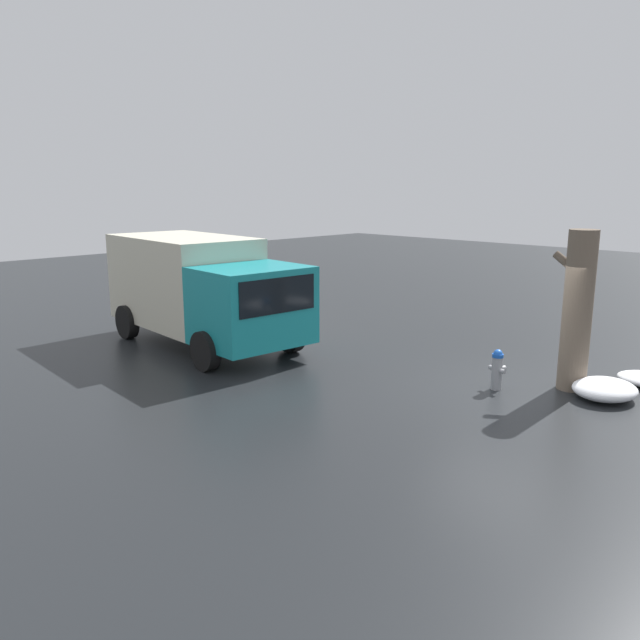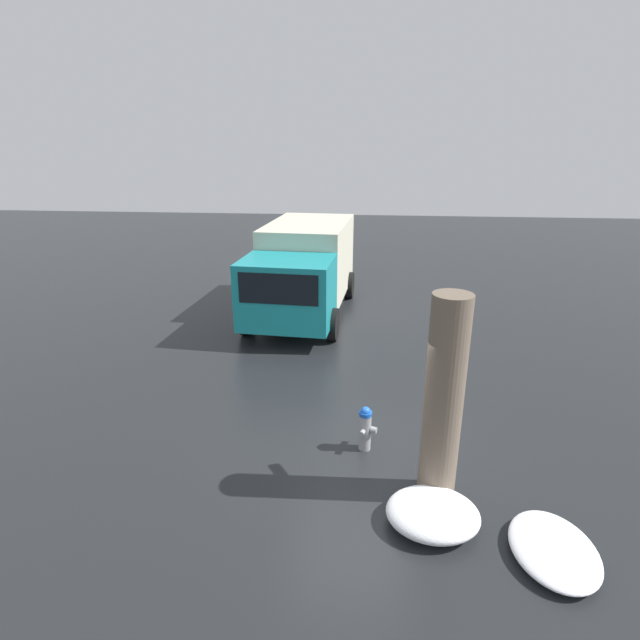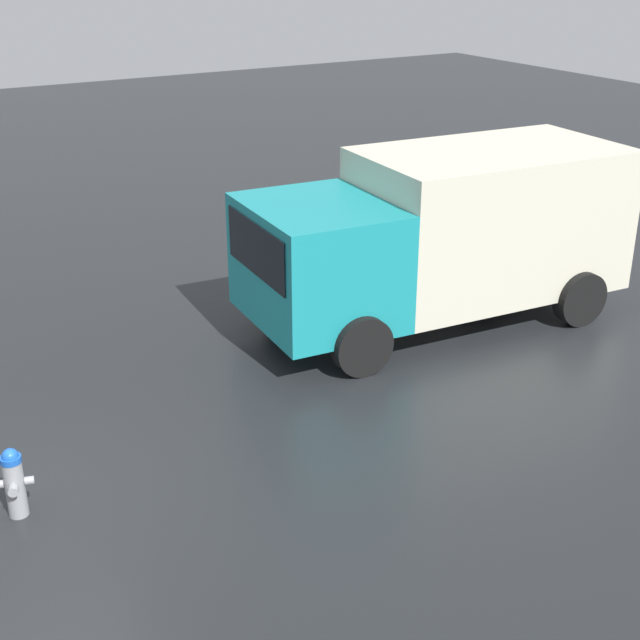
# 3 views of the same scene
# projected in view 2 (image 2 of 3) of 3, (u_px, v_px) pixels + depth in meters

# --- Properties ---
(ground_plane) EXTENTS (60.00, 60.00, 0.00)m
(ground_plane) POSITION_uv_depth(u_px,v_px,m) (364.00, 449.00, 8.84)
(ground_plane) COLOR black
(fire_hydrant) EXTENTS (0.42, 0.33, 0.83)m
(fire_hydrant) POSITION_uv_depth(u_px,v_px,m) (365.00, 428.00, 8.69)
(fire_hydrant) COLOR gray
(fire_hydrant) RESTS_ON ground_plane
(tree_trunk) EXTENTS (0.86, 0.57, 3.21)m
(tree_trunk) POSITION_uv_depth(u_px,v_px,m) (444.00, 399.00, 7.20)
(tree_trunk) COLOR #6B5B4C
(tree_trunk) RESTS_ON ground_plane
(delivery_truck) EXTENTS (6.31, 3.04, 2.74)m
(delivery_truck) POSITION_uv_depth(u_px,v_px,m) (304.00, 267.00, 15.36)
(delivery_truck) COLOR teal
(delivery_truck) RESTS_ON ground_plane
(snow_pile_by_hydrant) EXTENTS (1.44, 1.11, 0.23)m
(snow_pile_by_hydrant) POSITION_uv_depth(u_px,v_px,m) (554.00, 549.00, 6.50)
(snow_pile_by_hydrant) COLOR white
(snow_pile_by_hydrant) RESTS_ON ground_plane
(snow_pile_curbside) EXTENTS (1.16, 1.32, 0.37)m
(snow_pile_curbside) POSITION_uv_depth(u_px,v_px,m) (433.00, 514.00, 7.03)
(snow_pile_curbside) COLOR white
(snow_pile_curbside) RESTS_ON ground_plane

